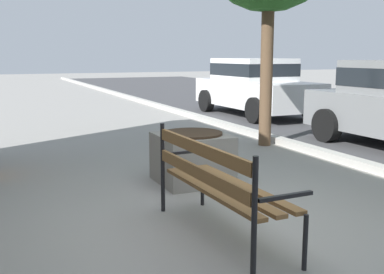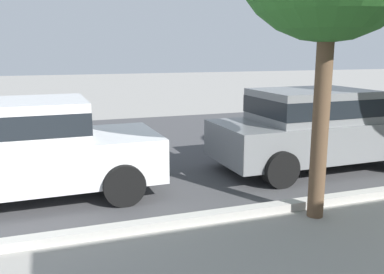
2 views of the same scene
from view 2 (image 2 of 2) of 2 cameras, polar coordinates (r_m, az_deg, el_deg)
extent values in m
cube|color=#424244|center=(12.00, 15.56, 0.27)|extent=(60.00, 9.00, 0.01)
cylinder|color=brown|center=(5.91, 17.18, 2.34)|extent=(0.22, 0.22, 2.78)
cube|color=silver|center=(7.02, -21.50, -3.03)|extent=(4.13, 1.77, 0.70)
cube|color=silver|center=(6.90, -23.14, 2.11)|extent=(2.16, 1.60, 0.60)
cube|color=black|center=(6.90, -23.14, 2.11)|extent=(2.17, 1.62, 0.33)
cylinder|color=black|center=(7.99, -11.69, -2.85)|extent=(0.64, 0.23, 0.64)
cylinder|color=black|center=(6.38, -9.28, -6.50)|extent=(0.64, 0.23, 0.64)
cube|color=slate|center=(8.62, 16.58, -0.06)|extent=(4.13, 1.77, 0.70)
cube|color=slate|center=(8.43, 16.02, 4.20)|extent=(2.16, 1.60, 0.60)
cube|color=black|center=(8.43, 16.02, 4.20)|extent=(2.17, 1.62, 0.33)
cylinder|color=black|center=(10.15, 19.63, -0.20)|extent=(0.64, 0.23, 0.64)
cylinder|color=black|center=(8.70, 6.04, -1.48)|extent=(0.64, 0.23, 0.64)
cylinder|color=black|center=(7.27, 12.03, -4.34)|extent=(0.64, 0.23, 0.64)
camera|label=1|loc=(10.73, 70.19, 0.46)|focal=43.51mm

